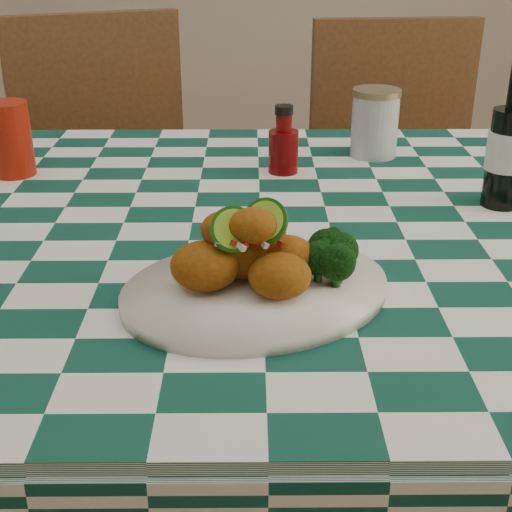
{
  "coord_description": "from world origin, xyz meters",
  "views": [
    {
      "loc": [
        -0.01,
        -0.98,
        1.2
      ],
      "look_at": [
        -0.01,
        -0.23,
        0.84
      ],
      "focal_mm": 50.0,
      "sensor_mm": 36.0,
      "label": 1
    }
  ],
  "objects_px": {
    "fried_chicken_pile": "(253,247)",
    "red_tumbler": "(10,139)",
    "plate": "(256,291)",
    "ketchup_bottle": "(284,139)",
    "dining_table": "(260,431)",
    "wooden_chair_right": "(404,221)",
    "mason_jar": "(375,123)",
    "beer_bottle": "(510,137)",
    "wooden_chair_left": "(122,224)"
  },
  "relations": [
    {
      "from": "fried_chicken_pile",
      "to": "red_tumbler",
      "type": "xyz_separation_m",
      "value": [
        -0.42,
        0.46,
        -0.0
      ]
    },
    {
      "from": "plate",
      "to": "ketchup_bottle",
      "type": "bearing_deg",
      "value": 83.66
    },
    {
      "from": "dining_table",
      "to": "plate",
      "type": "bearing_deg",
      "value": -92.07
    },
    {
      "from": "wooden_chair_right",
      "to": "mason_jar",
      "type": "bearing_deg",
      "value": -117.2
    },
    {
      "from": "plate",
      "to": "beer_bottle",
      "type": "height_order",
      "value": "beer_bottle"
    },
    {
      "from": "ketchup_bottle",
      "to": "beer_bottle",
      "type": "height_order",
      "value": "beer_bottle"
    },
    {
      "from": "ketchup_bottle",
      "to": "wooden_chair_right",
      "type": "height_order",
      "value": "wooden_chair_right"
    },
    {
      "from": "plate",
      "to": "red_tumbler",
      "type": "relative_size",
      "value": 2.54
    },
    {
      "from": "fried_chicken_pile",
      "to": "beer_bottle",
      "type": "relative_size",
      "value": 0.68
    },
    {
      "from": "fried_chicken_pile",
      "to": "wooden_chair_left",
      "type": "bearing_deg",
      "value": 109.66
    },
    {
      "from": "plate",
      "to": "wooden_chair_left",
      "type": "distance_m",
      "value": 1.03
    },
    {
      "from": "beer_bottle",
      "to": "wooden_chair_left",
      "type": "bearing_deg",
      "value": 139.16
    },
    {
      "from": "beer_bottle",
      "to": "red_tumbler",
      "type": "bearing_deg",
      "value": 169.08
    },
    {
      "from": "dining_table",
      "to": "wooden_chair_left",
      "type": "relative_size",
      "value": 1.68
    },
    {
      "from": "wooden_chair_right",
      "to": "wooden_chair_left",
      "type": "bearing_deg",
      "value": 178.09
    },
    {
      "from": "ketchup_bottle",
      "to": "red_tumbler",
      "type": "bearing_deg",
      "value": -178.83
    },
    {
      "from": "beer_bottle",
      "to": "plate",
      "type": "bearing_deg",
      "value": -142.19
    },
    {
      "from": "dining_table",
      "to": "mason_jar",
      "type": "xyz_separation_m",
      "value": [
        0.22,
        0.33,
        0.46
      ]
    },
    {
      "from": "dining_table",
      "to": "wooden_chair_left",
      "type": "xyz_separation_m",
      "value": [
        -0.34,
        0.69,
        0.1
      ]
    },
    {
      "from": "dining_table",
      "to": "wooden_chair_right",
      "type": "bearing_deg",
      "value": 62.22
    },
    {
      "from": "mason_jar",
      "to": "wooden_chair_left",
      "type": "bearing_deg",
      "value": 147.32
    },
    {
      "from": "red_tumbler",
      "to": "beer_bottle",
      "type": "xyz_separation_m",
      "value": [
        0.81,
        -0.16,
        0.05
      ]
    },
    {
      "from": "fried_chicken_pile",
      "to": "wooden_chair_left",
      "type": "height_order",
      "value": "wooden_chair_left"
    },
    {
      "from": "mason_jar",
      "to": "ketchup_bottle",
      "type": "bearing_deg",
      "value": -150.96
    },
    {
      "from": "ketchup_bottle",
      "to": "wooden_chair_left",
      "type": "xyz_separation_m",
      "value": [
        -0.39,
        0.46,
        -0.35
      ]
    },
    {
      "from": "dining_table",
      "to": "wooden_chair_left",
      "type": "distance_m",
      "value": 0.78
    },
    {
      "from": "red_tumbler",
      "to": "wooden_chair_left",
      "type": "height_order",
      "value": "wooden_chair_left"
    },
    {
      "from": "fried_chicken_pile",
      "to": "dining_table",
      "type": "bearing_deg",
      "value": 87.05
    },
    {
      "from": "dining_table",
      "to": "mason_jar",
      "type": "relative_size",
      "value": 13.07
    },
    {
      "from": "dining_table",
      "to": "ketchup_bottle",
      "type": "relative_size",
      "value": 13.84
    },
    {
      "from": "wooden_chair_left",
      "to": "ketchup_bottle",
      "type": "bearing_deg",
      "value": -71.38
    },
    {
      "from": "dining_table",
      "to": "plate",
      "type": "height_order",
      "value": "plate"
    },
    {
      "from": "mason_jar",
      "to": "wooden_chair_left",
      "type": "distance_m",
      "value": 0.76
    },
    {
      "from": "fried_chicken_pile",
      "to": "mason_jar",
      "type": "bearing_deg",
      "value": 67.74
    },
    {
      "from": "beer_bottle",
      "to": "wooden_chair_left",
      "type": "xyz_separation_m",
      "value": [
        -0.72,
        0.63,
        -0.4
      ]
    },
    {
      "from": "fried_chicken_pile",
      "to": "beer_bottle",
      "type": "height_order",
      "value": "beer_bottle"
    },
    {
      "from": "plate",
      "to": "wooden_chair_right",
      "type": "xyz_separation_m",
      "value": [
        0.39,
        0.96,
        -0.31
      ]
    },
    {
      "from": "fried_chicken_pile",
      "to": "wooden_chair_right",
      "type": "distance_m",
      "value": 1.1
    },
    {
      "from": "wooden_chair_right",
      "to": "plate",
      "type": "bearing_deg",
      "value": -116.87
    },
    {
      "from": "dining_table",
      "to": "red_tumbler",
      "type": "height_order",
      "value": "red_tumbler"
    },
    {
      "from": "plate",
      "to": "beer_bottle",
      "type": "bearing_deg",
      "value": 37.81
    },
    {
      "from": "wooden_chair_left",
      "to": "red_tumbler",
      "type": "bearing_deg",
      "value": -122.4
    },
    {
      "from": "dining_table",
      "to": "fried_chicken_pile",
      "type": "height_order",
      "value": "fried_chicken_pile"
    },
    {
      "from": "dining_table",
      "to": "beer_bottle",
      "type": "bearing_deg",
      "value": 10.18
    },
    {
      "from": "wooden_chair_left",
      "to": "wooden_chair_right",
      "type": "bearing_deg",
      "value": -18.74
    },
    {
      "from": "ketchup_bottle",
      "to": "beer_bottle",
      "type": "relative_size",
      "value": 0.54
    },
    {
      "from": "red_tumbler",
      "to": "mason_jar",
      "type": "bearing_deg",
      "value": 9.35
    },
    {
      "from": "dining_table",
      "to": "wooden_chair_left",
      "type": "bearing_deg",
      "value": 116.33
    },
    {
      "from": "plate",
      "to": "wooden_chair_right",
      "type": "height_order",
      "value": "wooden_chair_right"
    },
    {
      "from": "red_tumbler",
      "to": "ketchup_bottle",
      "type": "bearing_deg",
      "value": 1.17
    }
  ]
}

